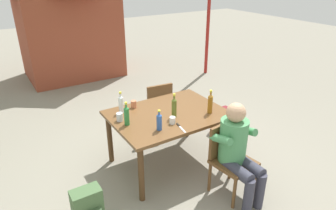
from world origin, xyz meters
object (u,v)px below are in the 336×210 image
bottle_green (127,115)px  dining_table (168,120)px  backpack_by_near_side (222,120)px  cup_white (172,120)px  cup_terracotta (134,104)px  backpack_by_far_side (88,207)px  table_knife (180,127)px  bottle_blue (159,121)px  person_in_white_shirt (237,148)px  chair_near_right (229,156)px  bottle_olive (174,107)px  bottle_amber (210,103)px  bottle_clear (121,104)px  brick_kiosk (69,22)px  chair_far_right (157,105)px  cup_glass (120,117)px

bottle_green → dining_table: bearing=-0.5°
backpack_by_near_side → cup_white: bearing=-157.2°
cup_terracotta → backpack_by_far_side: 1.46m
table_knife → bottle_blue: bearing=159.8°
bottle_green → cup_terracotta: bottle_green is taller
person_in_white_shirt → table_knife: person_in_white_shirt is taller
chair_near_right → table_knife: 0.67m
person_in_white_shirt → cup_terracotta: 1.50m
person_in_white_shirt → bottle_olive: (-0.32, 0.83, 0.26)m
backpack_by_far_side → bottle_amber: bearing=6.0°
cup_terracotta → backpack_by_far_side: size_ratio=0.24×
backpack_by_far_side → bottle_clear: bearing=45.5°
dining_table → backpack_by_far_side: 1.46m
person_in_white_shirt → bottle_blue: person_in_white_shirt is taller
person_in_white_shirt → bottle_olive: size_ratio=3.70×
bottle_olive → brick_kiosk: (0.02, 4.60, 0.40)m
dining_table → backpack_by_far_side: bearing=-160.5°
bottle_blue → bottle_green: (-0.27, 0.32, 0.02)m
chair_near_right → chair_far_right: 1.69m
cup_terracotta → backpack_by_near_side: cup_terracotta is taller
cup_glass → backpack_by_near_side: size_ratio=0.26×
chair_near_right → bottle_clear: size_ratio=2.99×
bottle_green → brick_kiosk: 4.53m
bottle_amber → backpack_by_near_side: (0.77, 0.58, -0.73)m
dining_table → cup_glass: 0.65m
bottle_olive → bottle_green: 0.61m
bottle_amber → table_knife: bearing=-167.2°
bottle_clear → chair_near_right: bearing=-55.5°
chair_far_right → backpack_by_near_side: chair_far_right is taller
dining_table → table_knife: bearing=-100.9°
cup_white → bottle_clear: bearing=122.9°
bottle_green → table_knife: size_ratio=1.24×
bottle_olive → brick_kiosk: brick_kiosk is taller
person_in_white_shirt → cup_white: 0.83m
backpack_by_far_side → brick_kiosk: (1.33, 4.94, 1.11)m
bottle_green → brick_kiosk: bearing=82.2°
cup_white → cup_glass: 0.66m
bottle_olive → backpack_by_far_side: size_ratio=0.77×
cup_white → table_knife: size_ratio=0.37×
chair_far_right → backpack_by_near_side: size_ratio=2.21×
cup_white → table_knife: bearing=-79.0°
backpack_by_near_side → backpack_by_far_side: bearing=-163.3°
bottle_olive → cup_terracotta: bottle_olive is taller
chair_near_right → backpack_by_far_side: 1.69m
table_knife → bottle_amber: bearing=12.8°
cup_white → bottle_green: bearing=150.6°
bottle_green → cup_white: 0.56m
bottle_olive → chair_near_right: bearing=-66.9°
bottle_green → brick_kiosk: brick_kiosk is taller
person_in_white_shirt → backpack_by_far_side: bearing=163.1°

